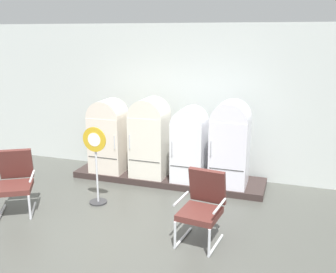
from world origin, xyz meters
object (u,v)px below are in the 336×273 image
armchair_left (15,179)px  refrigerator_3 (230,141)px  sign_stand (96,167)px  refrigerator_0 (108,134)px  armchair_right (203,204)px  refrigerator_1 (149,135)px  refrigerator_2 (189,142)px

armchair_left → refrigerator_3: bearing=31.3°
armchair_left → sign_stand: 1.38m
refrigerator_0 → armchair_right: 3.20m
refrigerator_3 → armchair_right: size_ratio=1.55×
refrigerator_3 → armchair_left: bearing=-148.7°
refrigerator_1 → armchair_left: refrigerator_1 is taller
sign_stand → refrigerator_0: bearing=107.5°
refrigerator_2 → armchair_left: 3.26m
armchair_right → refrigerator_0: bearing=142.0°
armchair_right → armchair_left: bearing=-179.2°
armchair_right → sign_stand: 2.19m
refrigerator_2 → armchair_right: size_ratio=1.40×
refrigerator_1 → armchair_left: 2.67m
armchair_left → armchair_right: 3.29m
armchair_right → refrigerator_3: bearing=88.4°
refrigerator_3 → refrigerator_0: bearing=-179.5°
refrigerator_1 → sign_stand: (-0.51, -1.33, -0.30)m
refrigerator_1 → armchair_right: refrigerator_1 is taller
refrigerator_1 → armchair_left: (-1.70, -2.02, -0.41)m
refrigerator_1 → refrigerator_3: refrigerator_3 is taller
sign_stand → armchair_left: bearing=-149.9°
refrigerator_2 → armchair_left: (-2.54, -2.01, -0.35)m
refrigerator_3 → armchair_left: refrigerator_3 is taller
refrigerator_0 → refrigerator_2: 1.77m
refrigerator_2 → refrigerator_3: bearing=1.5°
refrigerator_2 → sign_stand: bearing=-135.7°
refrigerator_0 → armchair_left: size_ratio=1.45×
refrigerator_0 → refrigerator_2: refrigerator_0 is taller
refrigerator_2 → refrigerator_0: bearing=-179.9°
refrigerator_1 → refrigerator_2: (0.84, -0.01, -0.07)m
refrigerator_1 → refrigerator_3: (1.64, 0.01, 0.02)m
refrigerator_3 → sign_stand: 2.55m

